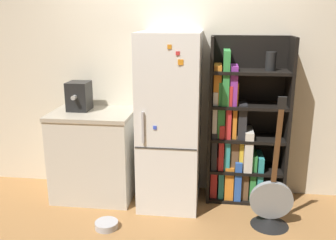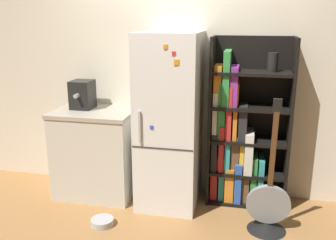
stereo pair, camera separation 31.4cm
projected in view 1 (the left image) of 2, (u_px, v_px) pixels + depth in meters
ground_plane at (169, 205)px, 3.88m from camera, size 16.00×16.00×0.00m
wall_back at (174, 74)px, 3.98m from camera, size 8.00×0.05×2.60m
refrigerator at (170, 121)px, 3.75m from camera, size 0.59×0.70×1.75m
bookshelf at (239, 133)px, 3.88m from camera, size 0.79×0.37×1.71m
kitchen_counter at (94, 154)px, 3.99m from camera, size 0.84×0.63×0.94m
espresso_machine at (79, 96)px, 3.89m from camera, size 0.22×0.29×0.30m
guitar at (271, 208)px, 3.46m from camera, size 0.39×0.35×1.26m
pet_bowl at (107, 224)px, 3.45m from camera, size 0.22×0.22×0.06m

